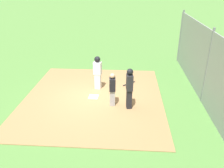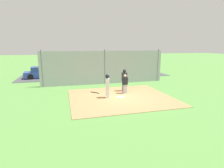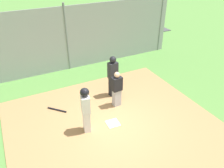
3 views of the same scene
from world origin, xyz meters
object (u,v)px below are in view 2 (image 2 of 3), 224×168
(catcher, at_px, (125,84))
(runner, at_px, (107,84))
(parked_car_blue, at_px, (43,73))
(parked_car_red, at_px, (66,71))
(umpire, at_px, (124,80))
(baseball_bat, at_px, (95,92))
(home_plate, at_px, (121,97))

(catcher, height_order, runner, runner)
(catcher, height_order, parked_car_blue, catcher)
(parked_car_red, bearing_deg, umpire, -67.27)
(runner, distance_m, baseball_bat, 1.94)
(catcher, bearing_deg, parked_car_blue, -148.12)
(home_plate, height_order, parked_car_blue, parked_car_blue)
(runner, bearing_deg, home_plate, 4.83)
(home_plate, xyz_separation_m, catcher, (-0.65, -0.94, 0.75))
(home_plate, relative_size, parked_car_red, 0.10)
(parked_car_red, bearing_deg, parked_car_blue, -175.82)
(catcher, bearing_deg, home_plate, -39.61)
(runner, relative_size, parked_car_blue, 0.39)
(catcher, relative_size, runner, 0.87)
(catcher, xyz_separation_m, runner, (1.60, 0.84, 0.22))
(catcher, distance_m, baseball_bat, 2.47)
(parked_car_red, bearing_deg, catcher, -70.04)
(home_plate, xyz_separation_m, parked_car_blue, (6.18, -10.10, 0.57))
(catcher, xyz_separation_m, baseball_bat, (2.24, -0.73, -0.73))
(home_plate, xyz_separation_m, umpire, (-0.85, -1.67, 0.94))
(home_plate, bearing_deg, parked_car_red, -71.06)
(parked_car_red, distance_m, parked_car_blue, 2.61)
(catcher, distance_m, parked_car_red, 10.44)
(baseball_bat, relative_size, parked_car_red, 0.19)
(umpire, height_order, baseball_bat, umpire)
(home_plate, distance_m, parked_car_red, 11.09)
(umpire, relative_size, runner, 1.05)
(baseball_bat, bearing_deg, catcher, 28.62)
(runner, height_order, parked_car_blue, runner)
(runner, height_order, parked_car_red, runner)
(home_plate, distance_m, runner, 1.36)
(baseball_bat, bearing_deg, parked_car_blue, 165.29)
(catcher, xyz_separation_m, parked_car_red, (4.25, -9.53, -0.18))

